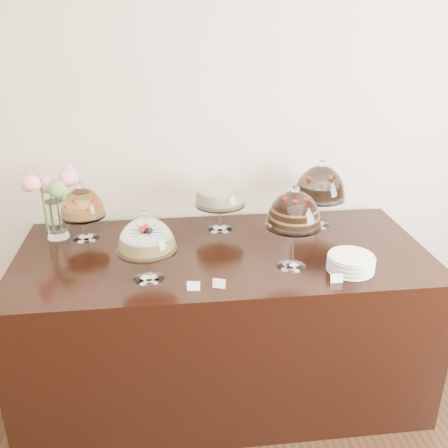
{
  "coord_description": "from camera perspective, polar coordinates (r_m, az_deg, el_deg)",
  "views": [
    {
      "loc": [
        -0.3,
        0.06,
        2.1
      ],
      "look_at": [
        -0.02,
        2.4,
        1.08
      ],
      "focal_mm": 40.0,
      "sensor_mm": 36.0,
      "label": 1
    }
  ],
  "objects": [
    {
      "name": "cake_stand_cheesecake",
      "position": [
        2.88,
        -0.48,
        3.5
      ],
      "size": [
        0.3,
        0.3,
        0.36
      ],
      "color": "white",
      "rests_on": "display_counter"
    },
    {
      "name": "cake_stand_dark_choco",
      "position": [
        2.98,
        10.96,
        4.39
      ],
      "size": [
        0.3,
        0.3,
        0.4
      ],
      "color": "white",
      "rests_on": "display_counter"
    },
    {
      "name": "flower_vase",
      "position": [
        2.92,
        -19.02,
        3.16
      ],
      "size": [
        0.3,
        0.29,
        0.4
      ],
      "color": "white",
      "rests_on": "display_counter"
    },
    {
      "name": "display_counter",
      "position": [
        2.92,
        -0.12,
        -11.04
      ],
      "size": [
        2.2,
        1.0,
        0.9
      ],
      "primitive_type": "cube",
      "color": "black",
      "rests_on": "ground"
    },
    {
      "name": "cake_stand_fruit_tart",
      "position": [
        2.87,
        -15.88,
        2.08
      ],
      "size": [
        0.25,
        0.25,
        0.34
      ],
      "color": "white",
      "rests_on": "display_counter"
    },
    {
      "name": "price_card_left",
      "position": [
        2.33,
        -3.51,
        -7.08
      ],
      "size": [
        0.06,
        0.02,
        0.04
      ],
      "primitive_type": "cube",
      "rotation": [
        -0.21,
        0.0,
        -0.12
      ],
      "color": "white",
      "rests_on": "display_counter"
    },
    {
      "name": "price_card_right",
      "position": [
        2.44,
        12.76,
        -6.07
      ],
      "size": [
        0.06,
        0.02,
        0.04
      ],
      "primitive_type": "cube",
      "rotation": [
        -0.21,
        0.0,
        -0.01
      ],
      "color": "white",
      "rests_on": "display_counter"
    },
    {
      "name": "cake_stand_choco_layer",
      "position": [
        2.44,
        8.02,
        1.35
      ],
      "size": [
        0.27,
        0.27,
        0.44
      ],
      "color": "white",
      "rests_on": "display_counter"
    },
    {
      "name": "price_card_extra",
      "position": [
        2.34,
        -0.58,
        -6.82
      ],
      "size": [
        0.06,
        0.04,
        0.04
      ],
      "primitive_type": "cube",
      "rotation": [
        -0.21,
        0.0,
        -0.36
      ],
      "color": "white",
      "rests_on": "display_counter"
    },
    {
      "name": "cake_stand_sugar_sponge",
      "position": [
        2.36,
        -8.87,
        -1.63
      ],
      "size": [
        0.28,
        0.28,
        0.35
      ],
      "color": "white",
      "rests_on": "display_counter"
    },
    {
      "name": "plate_stack",
      "position": [
        2.56,
        14.28,
        -4.35
      ],
      "size": [
        0.23,
        0.23,
        0.08
      ],
      "color": "white",
      "rests_on": "display_counter"
    },
    {
      "name": "wall_back",
      "position": [
        3.02,
        -0.96,
        11.9
      ],
      "size": [
        5.0,
        0.04,
        3.0
      ],
      "primitive_type": "cube",
      "color": "beige",
      "rests_on": "ground"
    }
  ]
}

